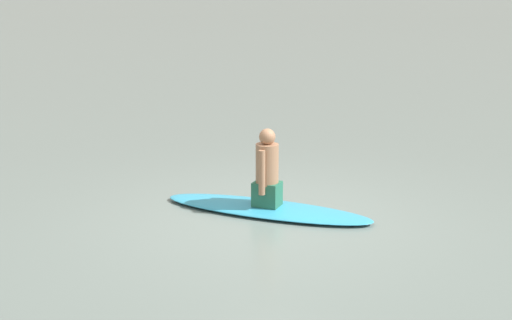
# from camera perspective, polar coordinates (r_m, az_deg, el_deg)

# --- Properties ---
(ground_plane) EXTENTS (400.00, 400.00, 0.00)m
(ground_plane) POSITION_cam_1_polar(r_m,az_deg,el_deg) (9.05, 1.23, -4.50)
(ground_plane) COLOR slate
(surfboard) EXTENTS (2.75, 1.74, 0.08)m
(surfboard) POSITION_cam_1_polar(r_m,az_deg,el_deg) (9.29, 0.84, -3.70)
(surfboard) COLOR #339EC6
(surfboard) RESTS_ON ground
(person_paddler) EXTENTS (0.40, 0.42, 0.97)m
(person_paddler) POSITION_cam_1_polar(r_m,az_deg,el_deg) (9.15, 0.85, -0.86)
(person_paddler) COLOR #26664C
(person_paddler) RESTS_ON surfboard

